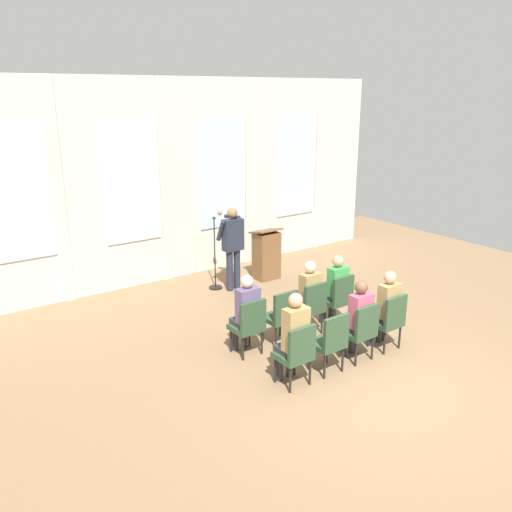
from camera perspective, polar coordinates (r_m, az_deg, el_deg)
The scene contains 19 objects.
ground_plane at distance 7.92m, azimuth 13.39°, elevation -13.55°, with size 15.45×15.45×0.00m, color #846647.
rear_partition at distance 11.70m, azimuth -8.22°, elevation 8.01°, with size 10.90×0.14×4.29m.
speaker at distance 10.93m, azimuth -2.54°, elevation 1.45°, with size 0.51×0.69×1.75m.
mic_stand at distance 11.21m, azimuth -4.38°, elevation -1.84°, with size 0.28×0.28×1.55m.
lectern at distance 11.71m, azimuth 1.12°, elevation 0.16°, with size 0.60×0.48×1.16m.
chair_r0_c0 at distance 8.34m, azimuth -0.75°, elevation -7.25°, with size 0.46×0.44×0.94m.
audience_r0_c0 at distance 8.32m, azimuth -1.08°, elevation -5.82°, with size 0.36×0.39×1.32m.
chair_r0_c1 at distance 8.69m, azimuth 2.72°, elevation -6.22°, with size 0.46×0.44×0.94m.
chair_r0_c2 at distance 9.07m, azimuth 5.90°, elevation -5.26°, with size 0.46×0.44×0.94m.
audience_r0_c2 at distance 9.06m, azimuth 5.59°, elevation -3.99°, with size 0.36×0.39×1.30m.
chair_r0_c3 at distance 9.48m, azimuth 8.81°, elevation -4.36°, with size 0.46×0.44×0.94m.
audience_r0_c3 at distance 9.47m, azimuth 8.50°, elevation -3.19°, with size 0.36×0.39×1.29m.
chair_r1_c0 at distance 7.52m, azimuth 4.36°, elevation -10.18°, with size 0.46×0.44×0.94m.
audience_r1_c0 at distance 7.47m, azimuth 4.02°, elevation -8.38°, with size 0.36×0.39×1.39m.
chair_r1_c1 at distance 7.91m, azimuth 7.96°, elevation -8.86°, with size 0.46×0.44×0.94m.
chair_r1_c2 at distance 8.33m, azimuth 11.18°, elevation -7.64°, with size 0.46×0.44×0.94m.
audience_r1_c2 at distance 8.30m, azimuth 10.84°, elevation -6.29°, with size 0.36×0.39×1.30m.
chair_r1_c3 at distance 8.77m, azimuth 14.07°, elevation -6.52°, with size 0.46×0.44×0.94m.
audience_r1_c3 at distance 8.74m, azimuth 13.76°, elevation -5.17°, with size 0.36×0.39×1.32m.
Camera 1 is at (-5.31, -4.31, 3.99)m, focal length 37.37 mm.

